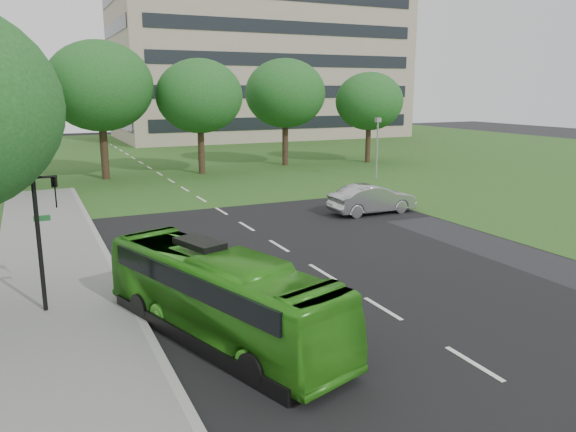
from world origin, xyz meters
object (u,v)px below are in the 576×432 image
at_px(tree_park_b, 100,86).
at_px(sedan, 372,199).
at_px(bus, 219,296).
at_px(tree_park_c, 199,96).
at_px(tree_park_e, 369,101).
at_px(traffic_light, 43,226).
at_px(office_building, 259,49).
at_px(camera_pole, 377,140).
at_px(tree_park_d, 285,93).

relative_size(tree_park_b, sedan, 2.11).
bearing_deg(bus, tree_park_c, 56.24).
distance_m(tree_park_e, bus, 39.99).
distance_m(tree_park_e, traffic_light, 39.91).
bearing_deg(office_building, traffic_light, -117.66).
distance_m(tree_park_b, traffic_light, 27.90).
relative_size(tree_park_b, traffic_light, 2.20).
xyz_separation_m(tree_park_c, camera_pole, (11.20, -8.71, -3.20)).
height_order(tree_park_d, sedan, tree_park_d).
xyz_separation_m(tree_park_b, tree_park_c, (7.53, -0.38, -0.76)).
xyz_separation_m(tree_park_c, tree_park_e, (16.37, 0.50, -0.55)).
bearing_deg(tree_park_b, tree_park_e, 0.28).
distance_m(tree_park_b, tree_park_c, 7.58).
bearing_deg(tree_park_c, traffic_light, -115.39).
bearing_deg(tree_park_b, office_building, 51.36).
bearing_deg(tree_park_b, tree_park_c, -2.92).
bearing_deg(tree_park_c, sedan, -77.19).
bearing_deg(camera_pole, tree_park_e, 78.39).
distance_m(office_building, tree_park_c, 38.68).
distance_m(tree_park_c, sedan, 19.94).
bearing_deg(tree_park_d, office_building, 71.79).
relative_size(office_building, tree_park_e, 4.80).
xyz_separation_m(tree_park_e, bus, (-24.85, -31.01, -4.45)).
bearing_deg(tree_park_d, tree_park_b, -174.10).
bearing_deg(sedan, tree_park_c, 12.38).
xyz_separation_m(bus, sedan, (12.74, 11.80, -0.41)).
xyz_separation_m(tree_park_d, tree_park_e, (7.90, -1.54, -0.74)).
height_order(tree_park_b, bus, tree_park_b).
xyz_separation_m(office_building, tree_park_c, (-18.74, -33.25, -6.27)).
bearing_deg(tree_park_b, sedan, -58.31).
distance_m(office_building, bus, 70.24).
xyz_separation_m(tree_park_d, camera_pole, (2.73, -10.75, -3.39)).
xyz_separation_m(office_building, bus, (-27.22, -63.76, -11.28)).
relative_size(office_building, tree_park_b, 3.87).
height_order(office_building, tree_park_b, office_building).
xyz_separation_m(tree_park_c, sedan, (4.25, -18.71, -5.42)).
distance_m(tree_park_c, bus, 32.06).
bearing_deg(bus, tree_park_b, 70.02).
relative_size(traffic_light, camera_pole, 1.00).
bearing_deg(tree_park_c, tree_park_e, 1.76).
distance_m(tree_park_b, tree_park_d, 16.10).
relative_size(sedan, camera_pole, 1.05).
height_order(tree_park_b, camera_pole, tree_park_b).
bearing_deg(bus, tree_park_e, 33.08).
height_order(tree_park_e, camera_pole, tree_park_e).
height_order(tree_park_c, traffic_light, tree_park_c).
relative_size(office_building, tree_park_d, 4.23).
bearing_deg(traffic_light, bus, -21.76).
relative_size(tree_park_d, tree_park_e, 1.13).
height_order(traffic_light, camera_pole, traffic_light).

